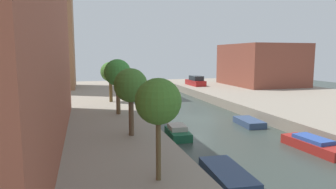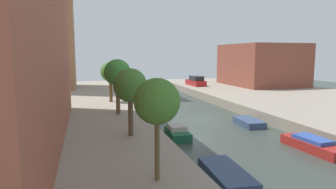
{
  "view_description": "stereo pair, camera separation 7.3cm",
  "coord_description": "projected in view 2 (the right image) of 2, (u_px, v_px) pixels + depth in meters",
  "views": [
    {
      "loc": [
        -9.83,
        -25.11,
        5.92
      ],
      "look_at": [
        -0.91,
        6.07,
        1.55
      ],
      "focal_mm": 31.73,
      "sensor_mm": 36.0,
      "label": 1
    },
    {
      "loc": [
        -9.76,
        -25.13,
        5.92
      ],
      "look_at": [
        -0.91,
        6.07,
        1.55
      ],
      "focal_mm": 31.73,
      "sensor_mm": 36.0,
      "label": 2
    }
  ],
  "objects": [
    {
      "name": "street_tree_0",
      "position": [
        157.0,
        102.0,
        11.35
      ],
      "size": [
        1.81,
        1.81,
        4.05
      ],
      "color": "brown",
      "rests_on": "quay_left"
    },
    {
      "name": "ground_plane",
      "position": [
        195.0,
        119.0,
        27.39
      ],
      "size": [
        84.0,
        84.0,
        0.0
      ],
      "primitive_type": "plane",
      "color": "#333D38"
    },
    {
      "name": "moored_boat_left_1",
      "position": [
        226.0,
        175.0,
        13.95
      ],
      "size": [
        1.84,
        3.91,
        0.59
      ],
      "color": "#33476B",
      "rests_on": "ground_plane"
    },
    {
      "name": "quay_right",
      "position": [
        328.0,
        106.0,
        31.38
      ],
      "size": [
        20.0,
        64.0,
        1.0
      ],
      "primitive_type": "cube",
      "color": "gray",
      "rests_on": "ground_plane"
    },
    {
      "name": "moored_boat_right_2",
      "position": [
        249.0,
        122.0,
        24.98
      ],
      "size": [
        1.78,
        3.24,
        0.52
      ],
      "color": "#33476B",
      "rests_on": "ground_plane"
    },
    {
      "name": "parked_car",
      "position": [
        196.0,
        81.0,
        47.65
      ],
      "size": [
        1.87,
        4.84,
        1.57
      ],
      "color": "maroon",
      "rests_on": "quay_right"
    },
    {
      "name": "street_tree_1",
      "position": [
        130.0,
        86.0,
        17.82
      ],
      "size": [
        2.05,
        2.05,
        4.12
      ],
      "color": "brown",
      "rests_on": "quay_left"
    },
    {
      "name": "quay_left",
      "position": [
        17.0,
        124.0,
        23.27
      ],
      "size": [
        20.0,
        64.0,
        1.0
      ],
      "primitive_type": "cube",
      "color": "gray",
      "rests_on": "ground_plane"
    },
    {
      "name": "moored_boat_left_2",
      "position": [
        177.0,
        132.0,
        21.3
      ],
      "size": [
        1.53,
        3.09,
        0.9
      ],
      "color": "#195638",
      "rests_on": "ground_plane"
    },
    {
      "name": "street_tree_2",
      "position": [
        117.0,
        73.0,
        24.35
      ],
      "size": [
        2.21,
        2.21,
        4.56
      ],
      "color": "brown",
      "rests_on": "quay_left"
    },
    {
      "name": "moored_boat_right_1",
      "position": [
        313.0,
        145.0,
        18.39
      ],
      "size": [
        1.7,
        4.31,
        0.84
      ],
      "color": "maroon",
      "rests_on": "ground_plane"
    },
    {
      "name": "street_tree_3",
      "position": [
        110.0,
        72.0,
        30.8
      ],
      "size": [
        2.05,
        2.05,
        4.18
      ],
      "color": "brown",
      "rests_on": "quay_left"
    },
    {
      "name": "low_block_right",
      "position": [
        261.0,
        65.0,
        48.09
      ],
      "size": [
        10.0,
        12.14,
        6.59
      ],
      "primitive_type": "cube",
      "color": "brown",
      "rests_on": "quay_right"
    }
  ]
}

